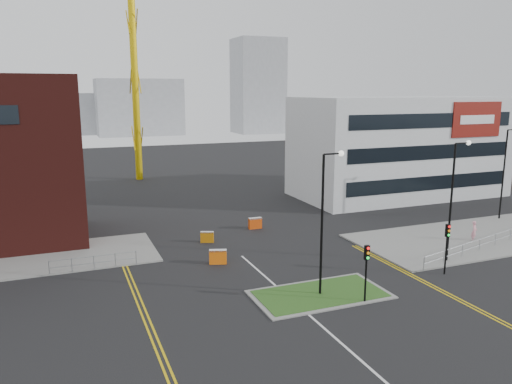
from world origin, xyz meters
TOP-DOWN VIEW (x-y plane):
  - ground at (0.00, 0.00)m, footprint 200.00×200.00m
  - pavement_right at (22.00, 14.00)m, footprint 24.00×10.00m
  - island_kerb at (2.00, 8.00)m, footprint 8.60×4.60m
  - grass_island at (2.00, 8.00)m, footprint 8.00×4.00m
  - office_block at (26.01, 31.97)m, footprint 25.00×12.20m
  - streetlamp_island at (2.22, 8.00)m, footprint 1.46×0.36m
  - streetlamp_right_near at (14.22, 10.00)m, footprint 1.46×0.36m
  - streetlamp_right_far at (28.22, 18.00)m, footprint 1.46×0.36m
  - traffic_light_island at (4.00, 5.98)m, footprint 0.28×0.33m
  - traffic_light_right at (12.00, 7.98)m, footprint 0.28×0.33m
  - railing_left at (-11.00, 18.00)m, footprint 6.05×0.05m
  - railing_right at (20.50, 11.50)m, footprint 19.05×5.05m
  - centre_line at (0.00, 2.00)m, footprint 0.15×30.00m
  - yellow_left_a at (-9.00, 10.00)m, footprint 0.12×24.00m
  - yellow_left_b at (-8.70, 10.00)m, footprint 0.12×24.00m
  - yellow_right_a at (9.50, 6.00)m, footprint 0.12×20.00m
  - yellow_right_b at (9.80, 6.00)m, footprint 0.12×20.00m
  - skyline_b at (10.00, 130.00)m, footprint 24.00×12.00m
  - skyline_c at (45.00, 125.00)m, footprint 14.00×12.00m
  - skyline_d at (-8.00, 140.00)m, footprint 30.00×12.00m
  - pedestrian at (19.92, 13.26)m, footprint 0.78×0.69m
  - barrier_left at (-2.26, 16.00)m, footprint 1.37×0.83m
  - barrier_mid at (-1.50, 21.49)m, footprint 1.18×0.77m
  - barrier_right at (3.91, 24.00)m, footprint 1.25×0.44m

SIDE VIEW (x-z plane):
  - ground at x=0.00m, z-range 0.00..0.00m
  - centre_line at x=0.00m, z-range 0.00..0.01m
  - yellow_left_a at x=-9.00m, z-range 0.00..0.01m
  - yellow_left_b at x=-8.70m, z-range 0.00..0.01m
  - yellow_right_a at x=9.50m, z-range 0.00..0.01m
  - yellow_right_b at x=9.80m, z-range 0.00..0.01m
  - island_kerb at x=2.00m, z-range 0.00..0.08m
  - pavement_right at x=22.00m, z-range 0.00..0.12m
  - grass_island at x=2.00m, z-range 0.00..0.12m
  - barrier_mid at x=-1.50m, z-range 0.04..0.98m
  - barrier_right at x=3.91m, z-range 0.04..1.09m
  - barrier_left at x=-2.26m, z-range 0.05..1.14m
  - railing_left at x=-11.00m, z-range 0.19..1.29m
  - railing_right at x=20.50m, z-range 0.23..1.33m
  - pedestrian at x=19.92m, z-range 0.00..1.79m
  - traffic_light_island at x=4.00m, z-range 0.74..4.39m
  - traffic_light_right at x=12.00m, z-range 0.74..4.39m
  - streetlamp_island at x=2.22m, z-range 0.82..10.00m
  - streetlamp_right_near at x=14.22m, z-range 0.82..10.00m
  - streetlamp_right_far at x=28.22m, z-range 0.82..10.00m
  - skyline_d at x=-8.00m, z-range 0.00..12.00m
  - office_block at x=26.01m, z-range 0.00..12.00m
  - skyline_b at x=10.00m, z-range 0.00..16.00m
  - skyline_c at x=45.00m, z-range 0.00..28.00m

